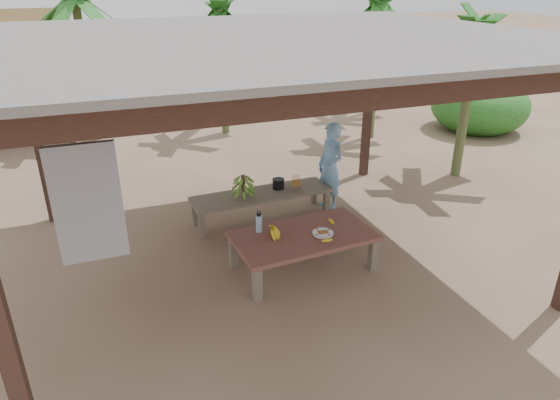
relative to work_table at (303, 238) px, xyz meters
name	(u,v)px	position (x,y,z in m)	size (l,w,h in m)	color
ground	(268,257)	(-0.34, 0.41, -0.43)	(80.00, 80.00, 0.00)	brown
pavilion	(265,49)	(-0.35, 0.39, 2.34)	(6.60, 5.60, 2.95)	black
work_table	(303,238)	(0.00, 0.00, 0.00)	(1.86, 1.11, 0.50)	brown
bench	(262,196)	(-0.03, 1.56, -0.04)	(2.22, 0.67, 0.45)	brown
ripe_banana_bunch	(270,232)	(-0.42, 0.08, 0.14)	(0.25, 0.21, 0.15)	yellow
plate	(323,233)	(0.23, -0.10, 0.08)	(0.27, 0.27, 0.04)	white
loose_banana_front	(327,240)	(0.20, -0.30, 0.09)	(0.04, 0.17, 0.04)	yellow
loose_banana_side	(332,221)	(0.49, 0.16, 0.09)	(0.04, 0.14, 0.04)	yellow
water_flask	(259,223)	(-0.51, 0.27, 0.19)	(0.08, 0.08, 0.30)	#3D8BC0
green_banana_stalk	(243,185)	(-0.33, 1.55, 0.19)	(0.31, 0.31, 0.36)	#598C2D
cooking_pot	(278,184)	(0.28, 1.63, 0.09)	(0.18, 0.18, 0.15)	black
skewer_rack	(296,182)	(0.53, 1.53, 0.14)	(0.18, 0.08, 0.24)	#A57F47
woman	(330,167)	(1.15, 1.57, 0.29)	(0.53, 0.35, 1.45)	#6E9FCF
banana_plant_ne	(379,16)	(3.82, 4.80, 2.30)	(1.80, 1.80, 3.22)	#596638
banana_plant_n	(221,23)	(0.70, 6.40, 2.13)	(1.80, 1.80, 3.05)	#596638
banana_plant_nw	(76,7)	(-2.31, 6.95, 2.49)	(1.80, 1.80, 3.43)	#596638
banana_plant_e	(475,47)	(4.12, 2.03, 1.97)	(1.80, 1.80, 2.89)	#596638
banana_plant_far	(375,18)	(4.97, 6.83, 2.09)	(1.80, 1.80, 3.01)	#596638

